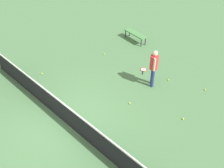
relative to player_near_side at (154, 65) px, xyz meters
The scene contains 11 objects.
ground_plane 4.24m from the player_near_side, 78.03° to the left, with size 40.00×40.00×0.00m, color #4C7A4C.
court_net 4.15m from the player_near_side, 78.03° to the left, with size 10.09×0.09×1.07m.
player_near_side is the anchor object (origin of this frame).
tennis_racket_near_player 1.54m from the player_near_side, 33.55° to the right, with size 0.45×0.59×0.03m.
tennis_ball_near_player 2.50m from the player_near_side, 158.13° to the left, with size 0.07×0.07×0.07m, color #C6E033.
tennis_ball_by_net 5.12m from the player_near_side, 35.60° to the left, with size 0.07×0.07×0.07m, color #C6E033.
tennis_ball_midcourt 2.47m from the player_near_side, 144.91° to the right, with size 0.07×0.07×0.07m, color #C6E033.
tennis_ball_baseline 1.89m from the player_near_side, 95.79° to the left, with size 0.07×0.07×0.07m, color #C6E033.
tennis_ball_stray_left 1.30m from the player_near_side, 113.37° to the right, with size 0.07×0.07×0.07m, color #C6E033.
tennis_ball_stray_right 3.52m from the player_near_side, ahead, with size 0.07×0.07×0.07m, color #C6E033.
courtside_bench 4.13m from the player_near_side, 39.02° to the right, with size 1.54×0.61×0.48m.
Camera 1 is at (-5.92, 3.50, 6.83)m, focal length 41.25 mm.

